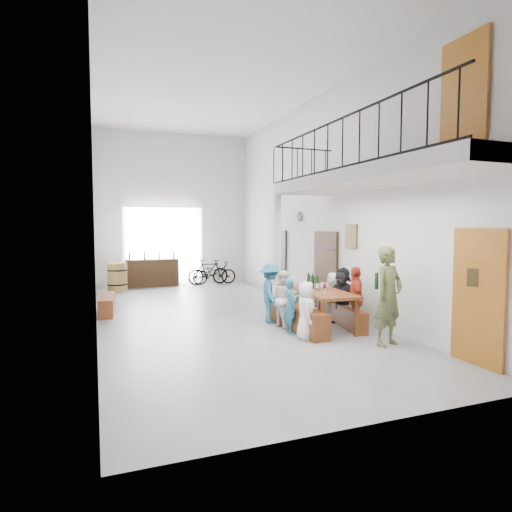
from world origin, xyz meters
name	(u,v)px	position (x,y,z in m)	size (l,w,h in m)	color
floor	(220,316)	(0.00, 0.00, 0.00)	(12.00, 12.00, 0.00)	slate
room_walls	(219,165)	(0.00, 0.00, 3.55)	(12.00, 12.00, 12.00)	silver
gateway_portal	(164,246)	(-0.40, 5.94, 1.40)	(2.80, 0.08, 2.80)	white
right_wall_decor	(362,244)	(2.70, -1.87, 1.74)	(0.07, 8.28, 5.07)	#8E5016
balcony	(370,180)	(1.98, -3.13, 2.96)	(1.52, 5.62, 4.00)	silver
tasting_table	(321,294)	(1.68, -1.90, 0.71)	(1.03, 2.12, 0.79)	brown
bench_inner	(296,317)	(1.10, -1.87, 0.25)	(0.35, 2.22, 0.51)	brown
bench_wall	(344,315)	(2.24, -1.91, 0.22)	(0.25, 1.90, 0.44)	brown
tableware	(315,283)	(1.57, -1.82, 0.94)	(0.36, 1.06, 0.35)	black
side_bench	(107,305)	(-2.50, 1.23, 0.22)	(0.34, 1.54, 0.43)	brown
oak_barrel	(117,277)	(-2.08, 4.86, 0.47)	(0.64, 0.64, 0.93)	olive
serving_counter	(152,273)	(-0.87, 5.65, 0.48)	(1.82, 0.50, 0.96)	#361F10
counter_bottles	(152,255)	(-0.87, 5.64, 1.10)	(1.58, 0.10, 0.28)	black
guest_left_a	(306,311)	(0.94, -2.64, 0.55)	(0.53, 0.35, 1.09)	white
guest_left_b	(290,306)	(0.86, -2.12, 0.55)	(0.40, 0.26, 1.11)	#266580
guest_left_c	(284,298)	(0.97, -1.57, 0.60)	(0.59, 0.46, 1.21)	white
guest_left_d	(270,293)	(0.86, -1.10, 0.66)	(0.85, 0.49, 1.31)	#266580
guest_right_a	(355,299)	(2.19, -2.39, 0.66)	(0.77, 0.32, 1.31)	#AD341D
guest_right_b	(342,296)	(2.26, -1.80, 0.62)	(1.15, 0.37, 1.24)	black
guest_right_c	(333,296)	(2.33, -1.28, 0.54)	(0.52, 0.34, 1.07)	white
host_standing	(389,296)	(2.13, -3.52, 0.89)	(0.65, 0.43, 1.78)	#515932
potted_plant	(300,296)	(2.45, 0.60, 0.22)	(0.40, 0.35, 0.45)	#1A4B16
bicycle_near	(214,273)	(1.34, 5.40, 0.42)	(0.56, 1.60, 0.84)	black
bicycle_far	(208,272)	(1.10, 5.36, 0.46)	(0.44, 1.54, 0.93)	black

